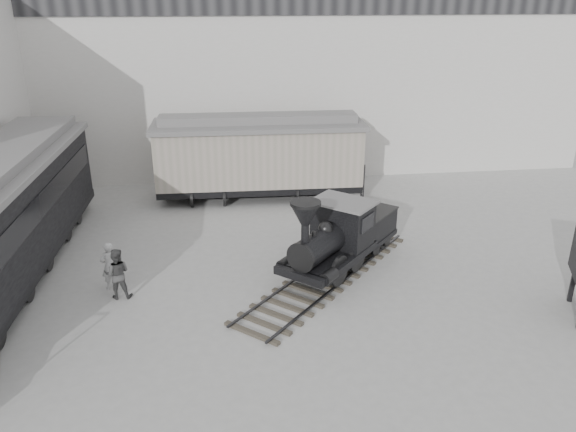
{
  "coord_description": "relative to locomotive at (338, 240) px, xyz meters",
  "views": [
    {
      "loc": [
        -2.25,
        -13.71,
        9.1
      ],
      "look_at": [
        -0.08,
        3.74,
        2.0
      ],
      "focal_mm": 35.0,
      "sensor_mm": 36.0,
      "label": 1
    }
  ],
  "objects": [
    {
      "name": "visitor_a",
      "position": [
        -7.59,
        -0.34,
        -0.33
      ],
      "size": [
        0.71,
        0.65,
        1.62
      ],
      "primitive_type": "imported",
      "rotation": [
        0.0,
        0.0,
        3.73
      ],
      "color": "beige",
      "rests_on": "ground"
    },
    {
      "name": "locomotive",
      "position": [
        0.0,
        0.0,
        0.0
      ],
      "size": [
        7.25,
        7.83,
        3.1
      ],
      "rotation": [
        0.0,
        0.0,
        -0.73
      ],
      "color": "#3B342B",
      "rests_on": "ground"
    },
    {
      "name": "north_wall",
      "position": [
        -1.6,
        11.53,
        4.41
      ],
      "size": [
        34.0,
        2.51,
        11.0
      ],
      "color": "silver",
      "rests_on": "ground"
    },
    {
      "name": "visitor_b",
      "position": [
        -7.25,
        -0.99,
        -0.31
      ],
      "size": [
        0.82,
        0.64,
        1.67
      ],
      "primitive_type": "imported",
      "rotation": [
        0.0,
        0.0,
        3.13
      ],
      "color": "#454545",
      "rests_on": "ground"
    },
    {
      "name": "boxcar",
      "position": [
        -2.09,
        7.8,
        0.91
      ],
      "size": [
        9.65,
        3.2,
        3.93
      ],
      "rotation": [
        0.0,
        0.0,
        -0.02
      ],
      "color": "black",
      "rests_on": "ground"
    },
    {
      "name": "ground",
      "position": [
        -1.6,
        -3.45,
        -1.14
      ],
      "size": [
        90.0,
        90.0,
        0.0
      ],
      "primitive_type": "plane",
      "color": "#9E9E9B"
    }
  ]
}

